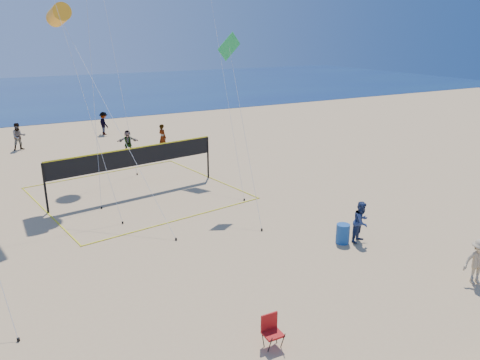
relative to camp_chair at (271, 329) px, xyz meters
name	(u,v)px	position (x,y,z in m)	size (l,w,h in m)	color
ocean	(27,93)	(-0.73, 61.27, -0.50)	(140.00, 50.00, 0.03)	navy
bystander_a	(361,222)	(6.62, 3.85, 0.33)	(0.82, 0.64, 1.68)	navy
bystander_b	(478,262)	(7.77, -0.48, 0.27)	(1.01, 0.58, 1.57)	tan
far_person_1	(128,141)	(2.45, 22.55, 0.26)	(1.44, 0.46, 1.55)	gray
far_person_2	(163,137)	(4.79, 22.05, 0.41)	(0.67, 0.44, 1.84)	gray
far_person_3	(19,137)	(-4.11, 26.91, 0.45)	(0.93, 0.73, 1.92)	gray
far_person_4	(104,123)	(2.37, 29.27, 0.41)	(1.19, 0.68, 1.84)	gray
camp_chair	(271,329)	(0.00, 0.00, 0.00)	(0.50, 0.62, 1.01)	#AC1413
trash_barrel	(343,234)	(5.89, 4.06, -0.12)	(0.53, 0.53, 0.79)	#15468E
volleyball_net	(135,162)	(0.43, 13.80, 1.17)	(10.46, 10.33, 2.45)	black
kite_2	(59,15)	(-2.19, 15.57, 8.25)	(2.85, 9.21, 9.32)	#FFA61C
kite_4	(231,59)	(4.38, 10.64, 6.30)	(1.45, 4.56, 8.03)	green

